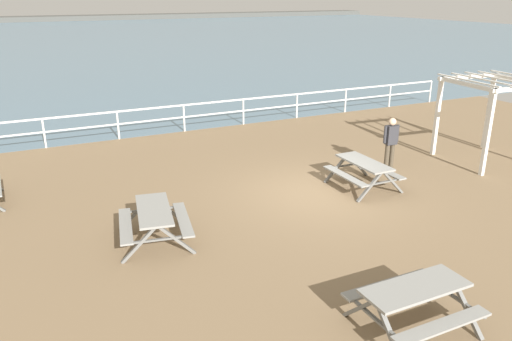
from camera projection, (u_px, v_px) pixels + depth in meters
ground_plane at (318, 196)px, 13.70m from camera, size 30.00×24.00×0.20m
sea_band at (75, 39)px, 58.37m from camera, size 142.00×90.00×0.01m
distant_shoreline at (46, 21)px, 94.81m from camera, size 142.00×6.00×1.80m
seaward_railing at (214, 109)px, 19.98m from camera, size 23.07×0.07×1.08m
picnic_table_near_right at (154, 217)px, 10.84m from camera, size 1.81×2.04×0.80m
picnic_table_mid_centre at (364, 168)px, 13.84m from camera, size 1.54×1.80×0.80m
picnic_table_far_left at (414, 297)px, 8.00m from camera, size 1.81×1.55×0.80m
visitor at (391, 141)px, 15.06m from camera, size 0.53×0.25×1.66m
lattice_pergola at (492, 100)px, 15.66m from camera, size 2.64×2.75×2.70m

